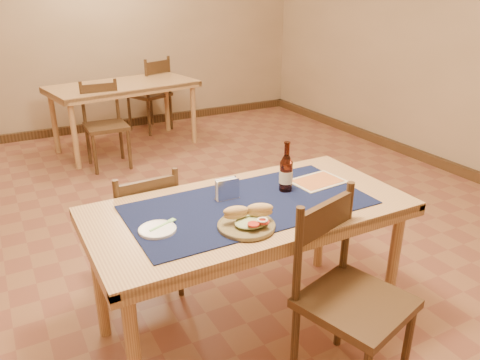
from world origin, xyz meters
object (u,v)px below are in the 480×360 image
back_table (123,91)px  beer_bottle (286,173)px  sandwich_plate (248,221)px  main_table (249,220)px  chair_main_far (143,230)px  napkin_holder (227,190)px  chair_main_near (348,295)px

back_table → beer_bottle: size_ratio=6.29×
sandwich_plate → main_table: bearing=58.8°
chair_main_far → sandwich_plate: 0.89m
main_table → napkin_holder: napkin_holder is taller
beer_bottle → main_table: bearing=-166.8°
back_table → chair_main_near: (-0.08, -3.92, -0.18)m
main_table → back_table: bearing=85.1°
main_table → beer_bottle: (0.25, 0.06, 0.19)m
sandwich_plate → napkin_holder: 0.32m
back_table → napkin_holder: (-0.36, -3.27, 0.14)m
main_table → chair_main_far: size_ratio=1.90×
chair_main_near → sandwich_plate: chair_main_near is taller
sandwich_plate → chair_main_far: bearing=109.5°
chair_main_far → sandwich_plate: bearing=-70.5°
back_table → beer_bottle: bearing=-90.6°
chair_main_far → napkin_holder: bearing=-54.5°
back_table → chair_main_far: bearing=-103.7°
beer_bottle → chair_main_far: bearing=141.9°
chair_main_near → beer_bottle: bearing=85.6°
chair_main_near → sandwich_plate: bearing=134.8°
chair_main_far → beer_bottle: beer_bottle is taller
main_table → beer_bottle: 0.32m
main_table → chair_main_near: bearing=-68.8°
napkin_holder → chair_main_near: bearing=-66.8°
chair_main_far → beer_bottle: 0.92m
chair_main_far → beer_bottle: size_ratio=3.12×
beer_bottle → napkin_holder: (-0.32, 0.05, -0.05)m
chair_main_near → napkin_holder: 0.77m
chair_main_near → beer_bottle: (0.05, 0.59, 0.37)m
back_table → sandwich_plate: size_ratio=6.34×
chair_main_far → chair_main_near: 1.26m
main_table → beer_bottle: bearing=13.2°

